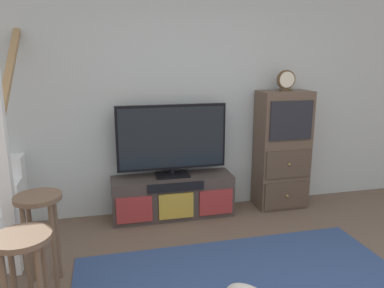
# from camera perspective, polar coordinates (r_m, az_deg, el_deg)

# --- Properties ---
(back_wall) EXTENTS (6.40, 0.12, 2.70)m
(back_wall) POSITION_cam_1_polar(r_m,az_deg,el_deg) (4.16, 0.29, 8.20)
(back_wall) COLOR #B2B7B2
(back_wall) RESTS_ON ground_plane
(media_console) EXTENTS (1.31, 0.38, 0.46)m
(media_console) POSITION_cam_1_polar(r_m,az_deg,el_deg) (4.10, -2.95, -8.06)
(media_console) COLOR #423833
(media_console) RESTS_ON ground_plane
(television) EXTENTS (1.17, 0.22, 0.78)m
(television) POSITION_cam_1_polar(r_m,az_deg,el_deg) (3.93, -3.12, 0.80)
(television) COLOR black
(television) RESTS_ON media_console
(side_cabinet) EXTENTS (0.58, 0.38, 1.35)m
(side_cabinet) POSITION_cam_1_polar(r_m,az_deg,el_deg) (4.38, 13.68, -0.92)
(side_cabinet) COLOR brown
(side_cabinet) RESTS_ON ground_plane
(desk_clock) EXTENTS (0.20, 0.08, 0.23)m
(desk_clock) POSITION_cam_1_polar(r_m,az_deg,el_deg) (4.24, 14.27, 9.44)
(desk_clock) COLOR #4C3823
(desk_clock) RESTS_ON side_cabinet
(bar_stool_near) EXTENTS (0.34, 0.34, 0.72)m
(bar_stool_near) POSITION_cam_1_polar(r_m,az_deg,el_deg) (2.49, -24.37, -16.49)
(bar_stool_near) COLOR brown
(bar_stool_near) RESTS_ON ground_plane
(bar_stool_far) EXTENTS (0.34, 0.34, 0.74)m
(bar_stool_far) POSITION_cam_1_polar(r_m,az_deg,el_deg) (3.01, -22.34, -10.76)
(bar_stool_far) COLOR brown
(bar_stool_far) RESTS_ON ground_plane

